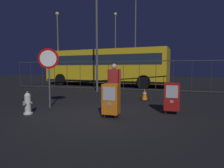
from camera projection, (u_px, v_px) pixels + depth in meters
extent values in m
plane|color=black|center=(93.00, 115.00, 5.99)|extent=(60.00, 60.00, 0.00)
cylinder|color=silver|center=(28.00, 113.00, 6.06)|extent=(0.28, 0.28, 0.05)
cylinder|color=silver|center=(28.00, 104.00, 6.04)|extent=(0.19, 0.19, 0.55)
sphere|color=silver|center=(27.00, 96.00, 6.01)|extent=(0.19, 0.19, 0.19)
cylinder|color=gray|center=(27.00, 92.00, 6.00)|extent=(0.06, 0.06, 0.05)
cylinder|color=gray|center=(25.00, 104.00, 5.91)|extent=(0.09, 0.08, 0.09)
cylinder|color=gray|center=(24.00, 102.00, 6.07)|extent=(0.07, 0.07, 0.07)
cylinder|color=gray|center=(31.00, 103.00, 6.00)|extent=(0.07, 0.07, 0.07)
cylinder|color=black|center=(166.00, 112.00, 6.05)|extent=(0.04, 0.04, 0.12)
cylinder|color=black|center=(177.00, 113.00, 5.95)|extent=(0.04, 0.04, 0.12)
cylinder|color=black|center=(166.00, 110.00, 6.31)|extent=(0.04, 0.04, 0.12)
cylinder|color=black|center=(176.00, 111.00, 6.22)|extent=(0.04, 0.04, 0.12)
cube|color=#9E1411|center=(172.00, 96.00, 6.09)|extent=(0.48, 0.40, 0.90)
cube|color=#B2B7BF|center=(172.00, 92.00, 5.88)|extent=(0.36, 0.01, 0.40)
cube|color=gray|center=(172.00, 102.00, 5.90)|extent=(0.10, 0.02, 0.08)
cylinder|color=black|center=(104.00, 116.00, 5.57)|extent=(0.04, 0.04, 0.12)
cylinder|color=black|center=(115.00, 117.00, 5.47)|extent=(0.04, 0.04, 0.12)
cylinder|color=black|center=(107.00, 114.00, 5.83)|extent=(0.04, 0.04, 0.12)
cylinder|color=black|center=(118.00, 115.00, 5.74)|extent=(0.04, 0.04, 0.12)
cube|color=orange|center=(111.00, 99.00, 5.61)|extent=(0.48, 0.40, 0.90)
cube|color=#B2B7BF|center=(109.00, 94.00, 5.40)|extent=(0.36, 0.01, 0.40)
cube|color=gray|center=(109.00, 105.00, 5.42)|extent=(0.10, 0.02, 0.08)
cylinder|color=#4C4F54|center=(49.00, 79.00, 7.00)|extent=(0.06, 0.06, 2.20)
cylinder|color=red|center=(48.00, 58.00, 6.91)|extent=(0.71, 0.31, 0.76)
cylinder|color=white|center=(48.00, 58.00, 6.90)|extent=(0.56, 0.23, 0.60)
cylinder|color=black|center=(112.00, 94.00, 7.57)|extent=(0.14, 0.14, 0.85)
cylinder|color=black|center=(116.00, 95.00, 7.52)|extent=(0.14, 0.14, 0.85)
cube|color=maroon|center=(114.00, 77.00, 7.49)|extent=(0.36, 0.20, 0.60)
sphere|color=tan|center=(114.00, 66.00, 7.45)|extent=(0.22, 0.22, 0.22)
cylinder|color=maroon|center=(109.00, 76.00, 7.55)|extent=(0.09, 0.09, 0.55)
cylinder|color=maroon|center=(120.00, 76.00, 7.42)|extent=(0.09, 0.09, 0.55)
cube|color=black|center=(145.00, 100.00, 8.67)|extent=(0.36, 0.36, 0.03)
cone|color=orange|center=(145.00, 94.00, 8.65)|extent=(0.28, 0.28, 0.50)
cylinder|color=white|center=(145.00, 93.00, 8.65)|extent=(0.17, 0.17, 0.06)
cube|color=#2D2D33|center=(131.00, 61.00, 12.22)|extent=(18.00, 0.04, 0.05)
cube|color=#2D2D33|center=(131.00, 89.00, 12.38)|extent=(18.00, 0.04, 0.05)
cylinder|color=#2D2D33|center=(20.00, 74.00, 14.85)|extent=(0.03, 0.03, 2.00)
cylinder|color=#2D2D33|center=(31.00, 75.00, 14.55)|extent=(0.03, 0.03, 2.00)
cylinder|color=#2D2D33|center=(42.00, 75.00, 14.25)|extent=(0.03, 0.03, 2.00)
cylinder|color=#2D2D33|center=(54.00, 75.00, 13.95)|extent=(0.03, 0.03, 2.00)
cylinder|color=#2D2D33|center=(67.00, 75.00, 13.65)|extent=(0.03, 0.03, 2.00)
cylinder|color=#2D2D33|center=(80.00, 75.00, 13.35)|extent=(0.03, 0.03, 2.00)
cylinder|color=#2D2D33|center=(94.00, 75.00, 13.05)|extent=(0.03, 0.03, 2.00)
cylinder|color=#2D2D33|center=(108.00, 75.00, 12.75)|extent=(0.03, 0.03, 2.00)
cylinder|color=#2D2D33|center=(123.00, 76.00, 12.45)|extent=(0.03, 0.03, 2.00)
cylinder|color=#2D2D33|center=(139.00, 76.00, 12.16)|extent=(0.03, 0.03, 2.00)
cylinder|color=#2D2D33|center=(156.00, 76.00, 11.86)|extent=(0.03, 0.03, 2.00)
cylinder|color=#2D2D33|center=(173.00, 76.00, 11.56)|extent=(0.03, 0.03, 2.00)
cylinder|color=#2D2D33|center=(192.00, 76.00, 11.26)|extent=(0.03, 0.03, 2.00)
cylinder|color=#2D2D33|center=(211.00, 77.00, 10.96)|extent=(0.03, 0.03, 2.00)
cube|color=gold|center=(105.00, 66.00, 15.92)|extent=(10.71, 3.60, 2.65)
cube|color=#1E2838|center=(105.00, 60.00, 15.88)|extent=(10.08, 3.55, 0.80)
cube|color=black|center=(105.00, 80.00, 16.02)|extent=(10.50, 3.59, 0.16)
cylinder|color=black|center=(144.00, 82.00, 13.47)|extent=(1.02, 0.38, 1.00)
cylinder|color=black|center=(150.00, 80.00, 15.77)|extent=(1.02, 0.38, 1.00)
cylinder|color=black|center=(61.00, 80.00, 16.27)|extent=(1.02, 0.38, 1.00)
cylinder|color=black|center=(77.00, 78.00, 18.57)|extent=(1.02, 0.38, 1.00)
cylinder|color=#4C4F54|center=(115.00, 49.00, 19.42)|extent=(0.14, 0.14, 6.93)
sphere|color=#FFD18C|center=(115.00, 14.00, 19.12)|extent=(0.32, 0.32, 0.32)
cylinder|color=#4C4F54|center=(58.00, 50.00, 17.26)|extent=(0.14, 0.14, 6.35)
sphere|color=#FFD18C|center=(57.00, 14.00, 16.98)|extent=(0.32, 0.32, 0.32)
cylinder|color=#4C4F54|center=(97.00, 40.00, 11.63)|extent=(0.14, 0.14, 6.51)
cylinder|color=#4C4F54|center=(135.00, 43.00, 17.76)|extent=(0.14, 0.14, 7.85)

